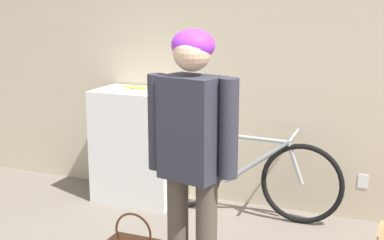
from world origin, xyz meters
TOP-DOWN VIEW (x-y plane):
  - wall_back at (0.00, 2.48)m, footprint 8.00×0.07m
  - side_shelf at (-1.45, 2.17)m, footprint 0.77×0.51m
  - person at (-0.30, 0.72)m, footprint 0.56×0.32m
  - bicycle at (-0.44, 2.16)m, footprint 1.75×0.46m
  - banana at (-1.45, 2.22)m, footprint 0.34×0.09m

SIDE VIEW (x-z plane):
  - bicycle at x=-0.44m, z-range -0.01..0.75m
  - side_shelf at x=-1.45m, z-range 0.00..1.05m
  - person at x=-0.30m, z-range 0.19..1.88m
  - banana at x=-1.45m, z-range 1.05..1.08m
  - wall_back at x=0.00m, z-range 0.00..2.60m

